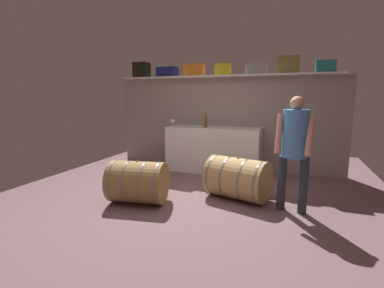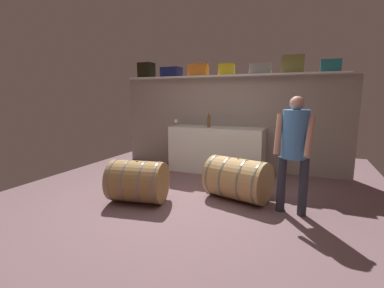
{
  "view_description": "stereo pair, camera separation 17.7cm",
  "coord_description": "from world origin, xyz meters",
  "px_view_note": "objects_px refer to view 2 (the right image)",
  "views": [
    {
      "loc": [
        1.43,
        -3.58,
        1.57
      ],
      "look_at": [
        -0.02,
        0.41,
        0.86
      ],
      "focal_mm": 26.01,
      "sensor_mm": 36.0,
      "label": 1
    },
    {
      "loc": [
        1.6,
        -3.51,
        1.57
      ],
      "look_at": [
        -0.02,
        0.41,
        0.86
      ],
      "focal_mm": 26.01,
      "sensor_mm": 36.0,
      "label": 2
    }
  ],
  "objects_px": {
    "toolcase_grey": "(260,69)",
    "toolcase_teal": "(331,66)",
    "toolcase_yellow": "(227,69)",
    "winemaker_pouring": "(294,143)",
    "toolcase_olive": "(293,64)",
    "wine_barrel_near": "(238,179)",
    "toolcase_black": "(146,70)",
    "toolcase_orange": "(198,70)",
    "work_cabinet": "(217,150)",
    "wine_bottle_amber": "(209,121)",
    "wine_glass": "(176,121)",
    "toolcase_navy": "(171,72)",
    "wine_barrel_far": "(138,181)"
  },
  "relations": [
    {
      "from": "toolcase_orange",
      "to": "toolcase_teal",
      "type": "xyz_separation_m",
      "value": [
        2.59,
        0.0,
        -0.02
      ]
    },
    {
      "from": "toolcase_navy",
      "to": "wine_bottle_amber",
      "type": "relative_size",
      "value": 1.45
    },
    {
      "from": "toolcase_teal",
      "to": "wine_glass",
      "type": "xyz_separation_m",
      "value": [
        -2.93,
        -0.43,
        -1.07
      ]
    },
    {
      "from": "work_cabinet",
      "to": "winemaker_pouring",
      "type": "height_order",
      "value": "winemaker_pouring"
    },
    {
      "from": "toolcase_yellow",
      "to": "wine_barrel_far",
      "type": "height_order",
      "value": "toolcase_yellow"
    },
    {
      "from": "wine_barrel_near",
      "to": "toolcase_navy",
      "type": "bearing_deg",
      "value": 155.2
    },
    {
      "from": "winemaker_pouring",
      "to": "toolcase_teal",
      "type": "bearing_deg",
      "value": -94.58
    },
    {
      "from": "toolcase_orange",
      "to": "wine_barrel_near",
      "type": "distance_m",
      "value": 2.82
    },
    {
      "from": "toolcase_black",
      "to": "toolcase_orange",
      "type": "distance_m",
      "value": 1.3
    },
    {
      "from": "toolcase_navy",
      "to": "toolcase_yellow",
      "type": "bearing_deg",
      "value": 3.65
    },
    {
      "from": "toolcase_navy",
      "to": "toolcase_yellow",
      "type": "height_order",
      "value": "toolcase_yellow"
    },
    {
      "from": "toolcase_black",
      "to": "work_cabinet",
      "type": "distance_m",
      "value": 2.52
    },
    {
      "from": "toolcase_yellow",
      "to": "work_cabinet",
      "type": "distance_m",
      "value": 1.69
    },
    {
      "from": "toolcase_black",
      "to": "toolcase_olive",
      "type": "distance_m",
      "value": 3.24
    },
    {
      "from": "toolcase_yellow",
      "to": "winemaker_pouring",
      "type": "relative_size",
      "value": 0.19
    },
    {
      "from": "toolcase_orange",
      "to": "toolcase_yellow",
      "type": "height_order",
      "value": "toolcase_orange"
    },
    {
      "from": "toolcase_teal",
      "to": "winemaker_pouring",
      "type": "height_order",
      "value": "toolcase_teal"
    },
    {
      "from": "toolcase_orange",
      "to": "toolcase_black",
      "type": "bearing_deg",
      "value": -178.26
    },
    {
      "from": "toolcase_navy",
      "to": "toolcase_teal",
      "type": "bearing_deg",
      "value": 3.65
    },
    {
      "from": "toolcase_olive",
      "to": "toolcase_orange",
      "type": "bearing_deg",
      "value": -179.58
    },
    {
      "from": "work_cabinet",
      "to": "toolcase_navy",
      "type": "bearing_deg",
      "value": 168.25
    },
    {
      "from": "wine_glass",
      "to": "winemaker_pouring",
      "type": "xyz_separation_m",
      "value": [
        2.46,
        -1.51,
        -0.09
      ]
    },
    {
      "from": "toolcase_yellow",
      "to": "winemaker_pouring",
      "type": "height_order",
      "value": "toolcase_yellow"
    },
    {
      "from": "wine_bottle_amber",
      "to": "winemaker_pouring",
      "type": "relative_size",
      "value": 0.19
    },
    {
      "from": "toolcase_olive",
      "to": "wine_barrel_near",
      "type": "height_order",
      "value": "toolcase_olive"
    },
    {
      "from": "wine_glass",
      "to": "wine_barrel_near",
      "type": "height_order",
      "value": "wine_glass"
    },
    {
      "from": "toolcase_navy",
      "to": "toolcase_grey",
      "type": "bearing_deg",
      "value": 3.65
    },
    {
      "from": "toolcase_navy",
      "to": "wine_glass",
      "type": "relative_size",
      "value": 2.69
    },
    {
      "from": "toolcase_olive",
      "to": "wine_glass",
      "type": "xyz_separation_m",
      "value": [
        -2.28,
        -0.43,
        -1.13
      ]
    },
    {
      "from": "toolcase_grey",
      "to": "winemaker_pouring",
      "type": "height_order",
      "value": "toolcase_grey"
    },
    {
      "from": "toolcase_grey",
      "to": "toolcase_teal",
      "type": "bearing_deg",
      "value": 2.72
    },
    {
      "from": "toolcase_yellow",
      "to": "work_cabinet",
      "type": "bearing_deg",
      "value": -116.33
    },
    {
      "from": "toolcase_navy",
      "to": "toolcase_olive",
      "type": "distance_m",
      "value": 2.59
    },
    {
      "from": "toolcase_orange",
      "to": "toolcase_navy",
      "type": "bearing_deg",
      "value": -178.26
    },
    {
      "from": "toolcase_black",
      "to": "toolcase_olive",
      "type": "height_order",
      "value": "toolcase_black"
    },
    {
      "from": "toolcase_grey",
      "to": "wine_glass",
      "type": "distance_m",
      "value": 2.03
    },
    {
      "from": "wine_glass",
      "to": "toolcase_olive",
      "type": "bearing_deg",
      "value": 10.67
    },
    {
      "from": "toolcase_grey",
      "to": "wine_barrel_far",
      "type": "bearing_deg",
      "value": -117.72
    },
    {
      "from": "toolcase_orange",
      "to": "work_cabinet",
      "type": "bearing_deg",
      "value": -23.25
    },
    {
      "from": "toolcase_orange",
      "to": "work_cabinet",
      "type": "relative_size",
      "value": 0.22
    },
    {
      "from": "toolcase_teal",
      "to": "toolcase_yellow",
      "type": "bearing_deg",
      "value": -179.21
    },
    {
      "from": "toolcase_grey",
      "to": "toolcase_olive",
      "type": "distance_m",
      "value": 0.61
    },
    {
      "from": "toolcase_olive",
      "to": "work_cabinet",
      "type": "xyz_separation_m",
      "value": [
        -1.42,
        -0.24,
        -1.72
      ]
    },
    {
      "from": "wine_bottle_amber",
      "to": "work_cabinet",
      "type": "bearing_deg",
      "value": 36.04
    },
    {
      "from": "toolcase_black",
      "to": "toolcase_navy",
      "type": "bearing_deg",
      "value": 4.04
    },
    {
      "from": "toolcase_yellow",
      "to": "wine_barrel_near",
      "type": "xyz_separation_m",
      "value": [
        0.68,
        -1.68,
        -1.82
      ]
    },
    {
      "from": "toolcase_orange",
      "to": "wine_glass",
      "type": "bearing_deg",
      "value": -126.57
    },
    {
      "from": "wine_bottle_amber",
      "to": "toolcase_olive",
      "type": "bearing_deg",
      "value": 12.65
    },
    {
      "from": "toolcase_teal",
      "to": "work_cabinet",
      "type": "relative_size",
      "value": 0.17
    },
    {
      "from": "toolcase_navy",
      "to": "toolcase_teal",
      "type": "height_order",
      "value": "toolcase_teal"
    }
  ]
}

